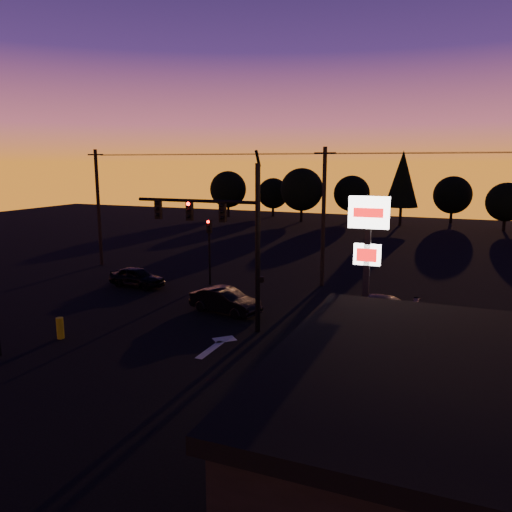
{
  "coord_description": "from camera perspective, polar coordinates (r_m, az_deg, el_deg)",
  "views": [
    {
      "loc": [
        10.17,
        -17.27,
        8.05
      ],
      "look_at": [
        1.0,
        5.0,
        3.5
      ],
      "focal_mm": 35.0,
      "sensor_mm": 36.0,
      "label": 1
    }
  ],
  "objects": [
    {
      "name": "tree_3",
      "position": [
        70.83,
        10.88,
        7.03
      ],
      "size": [
        4.95,
        4.95,
        6.22
      ],
      "color": "black",
      "rests_on": "ground"
    },
    {
      "name": "tree_2",
      "position": [
        68.41,
        5.25,
        7.57
      ],
      "size": [
        5.77,
        5.78,
        7.26
      ],
      "color": "black",
      "rests_on": "ground"
    },
    {
      "name": "tree_6",
      "position": [
        65.61,
        26.68,
        5.53
      ],
      "size": [
        4.54,
        4.54,
        5.71
      ],
      "color": "black",
      "rests_on": "ground"
    },
    {
      "name": "power_wires",
      "position": [
        32.32,
        7.9,
        11.52
      ],
      "size": [
        36.0,
        1.22,
        0.07
      ],
      "color": "black",
      "rests_on": "ground"
    },
    {
      "name": "tree_1",
      "position": [
        75.13,
        1.97,
        7.17
      ],
      "size": [
        4.54,
        4.54,
        5.71
      ],
      "color": "black",
      "rests_on": "ground"
    },
    {
      "name": "utility_pole_0",
      "position": [
        40.92,
        -17.56,
        5.36
      ],
      "size": [
        1.4,
        0.26,
        9.0
      ],
      "color": "black",
      "rests_on": "ground"
    },
    {
      "name": "bollard",
      "position": [
        24.98,
        -21.48,
        -7.67
      ],
      "size": [
        0.33,
        0.33,
        0.99
      ],
      "primitive_type": "cylinder",
      "color": "#AFAF0E",
      "rests_on": "ground"
    },
    {
      "name": "pylon_sign",
      "position": [
        19.29,
        12.62,
        1.08
      ],
      "size": [
        1.5,
        0.28,
        6.8
      ],
      "color": "black",
      "rests_on": "ground"
    },
    {
      "name": "car_right",
      "position": [
        26.17,
        12.73,
        -5.87
      ],
      "size": [
        4.92,
        2.11,
        1.41
      ],
      "primitive_type": "imported",
      "rotation": [
        0.0,
        0.0,
        -1.6
      ],
      "color": "black",
      "rests_on": "ground"
    },
    {
      "name": "car_mid",
      "position": [
        27.11,
        -3.53,
        -5.12
      ],
      "size": [
        4.27,
        2.26,
        1.34
      ],
      "primitive_type": "imported",
      "rotation": [
        0.0,
        0.0,
        1.35
      ],
      "color": "black",
      "rests_on": "ground"
    },
    {
      "name": "ground",
      "position": [
        21.6,
        -7.67,
        -11.29
      ],
      "size": [
        120.0,
        120.0,
        0.0
      ],
      "primitive_type": "plane",
      "color": "black",
      "rests_on": "ground"
    },
    {
      "name": "secondary_signal",
      "position": [
        32.92,
        -5.37,
        1.59
      ],
      "size": [
        0.3,
        0.31,
        4.35
      ],
      "color": "black",
      "rests_on": "ground"
    },
    {
      "name": "tree_0",
      "position": [
        74.67,
        -3.2,
        7.62
      ],
      "size": [
        5.36,
        5.36,
        6.74
      ],
      "color": "black",
      "rests_on": "ground"
    },
    {
      "name": "lane_arrow",
      "position": [
        22.73,
        -4.44,
        -10.06
      ],
      "size": [
        1.2,
        3.1,
        0.01
      ],
      "color": "beige",
      "rests_on": "ground"
    },
    {
      "name": "suv_parked",
      "position": [
        17.05,
        25.37,
        -16.28
      ],
      "size": [
        2.11,
        4.42,
        1.22
      ],
      "primitive_type": "imported",
      "rotation": [
        0.0,
        0.0,
        0.02
      ],
      "color": "black",
      "rests_on": "ground"
    },
    {
      "name": "utility_pole_1",
      "position": [
        32.5,
        7.72,
        4.5
      ],
      "size": [
        1.4,
        0.26,
        9.0
      ],
      "color": "black",
      "rests_on": "ground"
    },
    {
      "name": "tree_4",
      "position": [
        66.69,
        16.38,
        8.45
      ],
      "size": [
        4.18,
        4.18,
        9.5
      ],
      "color": "black",
      "rests_on": "ground"
    },
    {
      "name": "car_left",
      "position": [
        33.53,
        -13.44,
        -2.35
      ],
      "size": [
        3.9,
        1.8,
        1.3
      ],
      "primitive_type": "imported",
      "rotation": [
        0.0,
        0.0,
        1.5
      ],
      "color": "black",
      "rests_on": "ground"
    },
    {
      "name": "tree_5",
      "position": [
        71.41,
        21.55,
        6.5
      ],
      "size": [
        4.95,
        4.95,
        6.22
      ],
      "color": "black",
      "rests_on": "ground"
    },
    {
      "name": "traffic_signal_mast",
      "position": [
        23.82,
        -3.37,
        3.17
      ],
      "size": [
        6.79,
        0.52,
        8.58
      ],
      "color": "black",
      "rests_on": "ground"
    }
  ]
}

